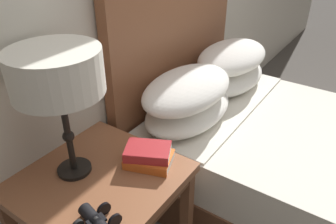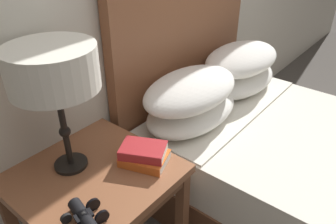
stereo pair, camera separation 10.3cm
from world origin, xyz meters
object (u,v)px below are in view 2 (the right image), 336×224
bed (301,164)px  table_lamp (53,71)px  book_on_nightstand (145,159)px  nightstand (94,187)px  book_stacked_on_top (143,151)px  binoculars_pair (85,217)px

bed → table_lamp: (-0.93, 0.64, 0.67)m
table_lamp → book_on_nightstand: bearing=-47.5°
nightstand → book_on_nightstand: (0.17, -0.12, 0.10)m
table_lamp → book_on_nightstand: (0.20, -0.22, -0.39)m
bed → book_stacked_on_top: 0.91m
book_on_nightstand → nightstand: bearing=145.2°
bed → book_on_nightstand: bed is taller
bed → binoculars_pair: (-1.08, 0.37, 0.29)m
bed → table_lamp: 1.32m
nightstand → bed: size_ratio=0.32×
nightstand → book_on_nightstand: 0.23m
nightstand → binoculars_pair: binoculars_pair is taller
binoculars_pair → table_lamp: bearing=61.5°
book_on_nightstand → binoculars_pair: (-0.34, -0.05, 0.00)m
nightstand → binoculars_pair: 0.26m
table_lamp → binoculars_pair: (-0.15, -0.27, -0.39)m
book_on_nightstand → binoculars_pair: bearing=-171.1°
nightstand → binoculars_pair: bearing=-134.4°
bed → binoculars_pair: bearing=161.2°
binoculars_pair → bed: bearing=-18.8°
book_stacked_on_top → binoculars_pair: bearing=-170.3°
book_stacked_on_top → book_on_nightstand: bearing=-74.2°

